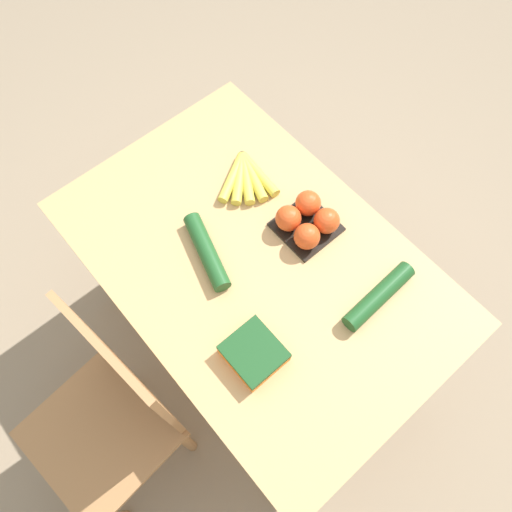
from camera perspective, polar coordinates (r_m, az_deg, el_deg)
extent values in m
plane|color=gray|center=(2.22, 0.00, -8.88)|extent=(12.00, 12.00, 0.00)
cube|color=tan|center=(1.52, 0.00, -0.74)|extent=(1.22, 0.81, 0.03)
cylinder|color=tan|center=(1.92, 19.18, -10.79)|extent=(0.06, 0.06, 0.73)
cylinder|color=tan|center=(2.18, -2.67, 10.38)|extent=(0.06, 0.06, 0.73)
cylinder|color=tan|center=(1.76, 3.61, -25.61)|extent=(0.06, 0.06, 0.73)
cylinder|color=tan|center=(2.05, -17.63, -0.26)|extent=(0.06, 0.06, 0.73)
cube|color=#A87547|center=(1.77, -17.37, -18.83)|extent=(0.46, 0.44, 0.03)
cube|color=#A87547|center=(1.49, -14.73, -12.61)|extent=(0.39, 0.06, 0.54)
cylinder|color=#A87547|center=(2.06, -22.55, -18.90)|extent=(0.04, 0.04, 0.42)
cylinder|color=#A87547|center=(2.03, -15.07, -12.72)|extent=(0.04, 0.04, 0.42)
cylinder|color=#A87547|center=(1.94, -8.00, -20.21)|extent=(0.04, 0.04, 0.42)
sphere|color=brown|center=(1.69, -1.57, 11.41)|extent=(0.03, 0.03, 0.03)
cylinder|color=#DBCC47|center=(1.64, -2.69, 8.95)|extent=(0.12, 0.18, 0.03)
cylinder|color=#DBCC47|center=(1.64, -1.92, 8.81)|extent=(0.15, 0.16, 0.03)
cylinder|color=#DBCC47|center=(1.64, -1.13, 8.83)|extent=(0.18, 0.13, 0.03)
cylinder|color=#DBCC47|center=(1.64, -0.37, 9.00)|extent=(0.19, 0.09, 0.03)
cylinder|color=#DBCC47|center=(1.65, 0.33, 9.31)|extent=(0.19, 0.05, 0.03)
cube|color=black|center=(1.57, 5.75, 3.34)|extent=(0.17, 0.17, 0.01)
sphere|color=#DB4C1E|center=(1.53, 8.08, 4.01)|extent=(0.08, 0.08, 0.08)
sphere|color=#DB4C1E|center=(1.56, 5.97, 6.02)|extent=(0.08, 0.08, 0.08)
sphere|color=#DB4C1E|center=(1.50, 5.84, 2.24)|extent=(0.08, 0.08, 0.08)
sphere|color=#DB4C1E|center=(1.52, 3.72, 4.32)|extent=(0.08, 0.08, 0.08)
cube|color=orange|center=(1.38, -0.24, -11.05)|extent=(0.15, 0.14, 0.05)
cube|color=#19471E|center=(1.37, -0.24, -10.87)|extent=(0.15, 0.14, 0.02)
cylinder|color=#1E5123|center=(1.50, -5.65, 0.52)|extent=(0.26, 0.12, 0.05)
cylinder|color=#1E5123|center=(1.48, 13.85, -4.46)|extent=(0.06, 0.26, 0.05)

